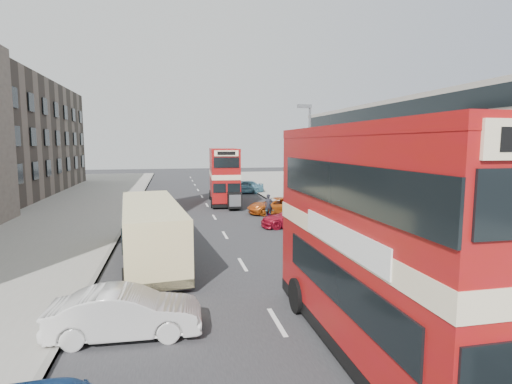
{
  "coord_description": "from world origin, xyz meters",
  "views": [
    {
      "loc": [
        -3.05,
        -9.34,
        5.41
      ],
      "look_at": [
        0.45,
        7.23,
        3.37
      ],
      "focal_mm": 28.32,
      "sensor_mm": 36.0,
      "label": 1
    }
  ],
  "objects": [
    {
      "name": "ground",
      "position": [
        0.0,
        0.0,
        0.0
      ],
      "size": [
        160.0,
        160.0,
        0.0
      ],
      "primitive_type": "plane",
      "color": "#28282B",
      "rests_on": "ground"
    },
    {
      "name": "road_surface",
      "position": [
        0.0,
        20.0,
        0.01
      ],
      "size": [
        12.0,
        90.0,
        0.01
      ],
      "primitive_type": "cube",
      "color": "#28282B",
      "rests_on": "ground"
    },
    {
      "name": "pavement_right",
      "position": [
        12.0,
        20.0,
        0.07
      ],
      "size": [
        12.0,
        90.0,
        0.15
      ],
      "primitive_type": "cube",
      "color": "gray",
      "rests_on": "ground"
    },
    {
      "name": "pavement_left",
      "position": [
        -12.0,
        20.0,
        0.07
      ],
      "size": [
        12.0,
        90.0,
        0.15
      ],
      "primitive_type": "cube",
      "color": "gray",
      "rests_on": "ground"
    },
    {
      "name": "kerb_left",
      "position": [
        -6.1,
        20.0,
        0.07
      ],
      "size": [
        0.2,
        90.0,
        0.16
      ],
      "primitive_type": "cube",
      "color": "gray",
      "rests_on": "ground"
    },
    {
      "name": "kerb_right",
      "position": [
        6.1,
        20.0,
        0.07
      ],
      "size": [
        0.2,
        90.0,
        0.16
      ],
      "primitive_type": "cube",
      "color": "gray",
      "rests_on": "ground"
    },
    {
      "name": "commercial_row",
      "position": [
        19.95,
        22.0,
        4.7
      ],
      "size": [
        9.9,
        46.2,
        9.3
      ],
      "color": "beige",
      "rests_on": "ground"
    },
    {
      "name": "street_lamp",
      "position": [
        6.52,
        18.0,
        4.78
      ],
      "size": [
        1.0,
        0.2,
        8.12
      ],
      "color": "slate",
      "rests_on": "ground"
    },
    {
      "name": "bus_main",
      "position": [
        2.2,
        -0.3,
        2.98
      ],
      "size": [
        2.84,
        10.28,
        5.66
      ],
      "rotation": [
        0.0,
        0.0,
        3.14
      ],
      "color": "black",
      "rests_on": "ground"
    },
    {
      "name": "bus_second",
      "position": [
        1.65,
        26.95,
        2.53
      ],
      "size": [
        2.92,
        8.85,
        4.8
      ],
      "rotation": [
        0.0,
        0.0,
        3.07
      ],
      "color": "black",
      "rests_on": "ground"
    },
    {
      "name": "coach",
      "position": [
        -4.01,
        9.46,
        1.49
      ],
      "size": [
        3.39,
        9.75,
        2.53
      ],
      "rotation": [
        0.0,
        0.0,
        0.1
      ],
      "color": "black",
      "rests_on": "ground"
    },
    {
      "name": "car_left_front",
      "position": [
        -4.39,
        2.0,
        0.69
      ],
      "size": [
        4.24,
        1.62,
        1.38
      ],
      "primitive_type": "imported",
      "rotation": [
        0.0,
        0.0,
        1.53
      ],
      "color": "silver",
      "rests_on": "ground"
    },
    {
      "name": "car_right_a",
      "position": [
        4.73,
        15.44,
        0.63
      ],
      "size": [
        4.37,
        1.82,
        1.26
      ],
      "primitive_type": "imported",
      "rotation": [
        0.0,
        0.0,
        -1.58
      ],
      "color": "#A31025",
      "rests_on": "ground"
    },
    {
      "name": "car_right_b",
      "position": [
        4.85,
        20.52,
        0.63
      ],
      "size": [
        4.66,
        2.43,
        1.25
      ],
      "primitive_type": "imported",
      "rotation": [
        0.0,
        0.0,
        -1.49
      ],
      "color": "#C45313",
      "rests_on": "ground"
    },
    {
      "name": "car_right_c",
      "position": [
        4.62,
        33.5,
        0.74
      ],
      "size": [
        4.48,
        2.15,
        1.48
      ],
      "primitive_type": "imported",
      "rotation": [
        0.0,
        0.0,
        -1.47
      ],
      "color": "teal",
      "rests_on": "ground"
    },
    {
      "name": "pedestrian_near",
      "position": [
        8.15,
        14.23,
        0.98
      ],
      "size": [
        0.74,
        0.71,
        1.67
      ],
      "primitive_type": "imported",
      "rotation": [
        0.0,
        0.0,
        3.81
      ],
      "color": "gray",
      "rests_on": "pavement_right"
    },
    {
      "name": "pedestrian_far",
      "position": [
        8.87,
        29.54,
        0.99
      ],
      "size": [
        1.05,
        0.6,
        1.69
      ],
      "primitive_type": "imported",
      "rotation": [
        0.0,
        0.0,
        0.2
      ],
      "color": "gray",
      "rests_on": "pavement_right"
    },
    {
      "name": "cyclist",
      "position": [
        3.59,
        17.74,
        0.63
      ],
      "size": [
        0.69,
        1.68,
        1.9
      ],
      "rotation": [
        0.0,
        0.0,
        -0.07
      ],
      "color": "gray",
      "rests_on": "ground"
    }
  ]
}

